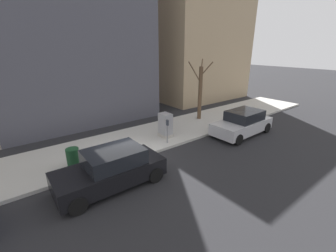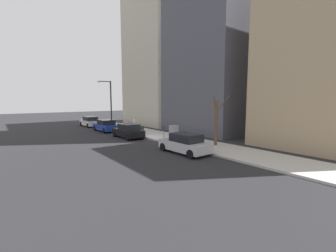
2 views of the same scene
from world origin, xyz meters
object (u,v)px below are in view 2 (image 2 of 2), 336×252
parked_car_blue (106,126)px  pedestrian_near_meter (135,122)px  parked_car_black (128,131)px  parked_car_white (90,122)px  parking_meter (164,132)px  office_block_center (219,22)px  bare_tree (216,122)px  streetlamp (109,100)px  office_tower_right (169,49)px  office_tower_left (334,42)px  parked_car_silver (185,144)px  trash_bin (142,130)px  utility_box (174,133)px

parked_car_blue → pedestrian_near_meter: size_ratio=2.55×
parked_car_black → pedestrian_near_meter: bearing=54.4°
parked_car_white → parking_meter: bearing=-85.9°
parked_car_black → pedestrian_near_meter: pedestrian_near_meter is taller
parking_meter → office_block_center: size_ratio=0.05×
bare_tree → streetlamp: bearing=97.7°
office_tower_right → office_tower_left: bearing=-92.6°
office_tower_left → parked_car_white: bearing=112.4°
streetlamp → parked_car_black: bearing=-100.2°
parked_car_silver → pedestrian_near_meter: size_ratio=2.55×
office_tower_left → office_block_center: bearing=86.4°
parked_car_black → bare_tree: bearing=-65.9°
parked_car_blue → trash_bin: bearing=-69.1°
parking_meter → bare_tree: size_ratio=0.31×
utility_box → office_tower_left: bearing=-47.8°
parked_car_silver → office_block_center: office_block_center is taller
parked_car_blue → bare_tree: 15.50m
parked_car_white → trash_bin: size_ratio=4.70×
office_tower_left → office_tower_right: office_tower_right is taller
parked_car_silver → bare_tree: bearing=0.6°
bare_tree → utility_box: bearing=107.5°
utility_box → office_tower_left: 15.57m
parked_car_blue → trash_bin: (2.15, -5.33, -0.14)m
office_tower_right → pedestrian_near_meter: bearing=-153.6°
parking_meter → office_tower_left: bearing=-46.7°
parked_car_silver → utility_box: size_ratio=2.96×
parked_car_white → office_tower_right: office_tower_right is taller
parking_meter → utility_box: size_ratio=0.94×
parked_car_black → office_tower_right: (12.60, 9.20, 11.79)m
parked_car_silver → parked_car_blue: 15.06m
parked_car_blue → parked_car_white: same height
parked_car_white → office_block_center: bearing=-51.0°
parked_car_white → parked_car_blue: bearing=-92.8°
streetlamp → parking_meter: bearing=-89.2°
parked_car_black → utility_box: (2.55, -4.60, 0.11)m
streetlamp → office_block_center: size_ratio=0.23×
parking_meter → office_tower_left: (9.84, -10.43, 7.82)m
parking_meter → trash_bin: (0.45, 4.94, -0.38)m
bare_tree → pedestrian_near_meter: (-0.53, 13.37, -1.11)m
office_tower_left → office_tower_right: size_ratio=0.70×
parking_meter → streetlamp: size_ratio=0.21×
office_tower_left → parking_meter: bearing=133.3°
streetlamp → pedestrian_near_meter: size_ratio=3.92×
parked_car_blue → parking_meter: (1.70, -10.27, 0.24)m
parked_car_blue → parking_meter: 10.41m
parked_car_white → bare_tree: bearing=-81.4°
pedestrian_near_meter → parked_car_black: bearing=20.2°
parked_car_white → utility_box: size_ratio=2.96×
parked_car_black → parked_car_white: bearing=89.3°
parked_car_blue → utility_box: size_ratio=2.96×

